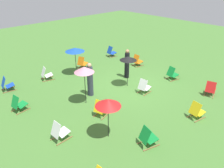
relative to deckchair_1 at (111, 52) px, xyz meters
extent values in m
plane|color=#477A33|center=(-4.25, 2.76, -0.37)|extent=(40.00, 40.00, 0.00)
cube|color=olive|center=(-0.23, -0.02, -0.35)|extent=(0.14, 0.76, 0.04)
cube|color=olive|center=(0.21, -0.08, -0.35)|extent=(0.14, 0.76, 0.04)
cube|color=#1947B7|center=(-0.02, -0.15, -0.10)|extent=(0.53, 0.49, 0.13)
cube|color=#1947B7|center=(0.02, 0.14, 0.18)|extent=(0.51, 0.31, 0.57)
cylinder|color=olive|center=(-0.05, -0.35, -0.17)|extent=(0.44, 0.09, 0.03)
cube|color=olive|center=(-2.89, -0.03, -0.35)|extent=(0.11, 0.76, 0.04)
cube|color=olive|center=(-2.45, -0.08, -0.35)|extent=(0.11, 0.76, 0.04)
cube|color=orange|center=(-2.68, -0.15, -0.10)|extent=(0.52, 0.48, 0.13)
cube|color=orange|center=(-2.65, 0.14, 0.18)|extent=(0.50, 0.29, 0.57)
cylinder|color=olive|center=(-2.70, -0.35, -0.17)|extent=(0.44, 0.07, 0.03)
cube|color=olive|center=(-8.33, 0.25, -0.35)|extent=(0.24, 0.74, 0.04)
cube|color=olive|center=(-7.91, 0.37, -0.35)|extent=(0.24, 0.74, 0.04)
cube|color=red|center=(-8.09, 0.22, -0.10)|extent=(0.58, 0.55, 0.13)
cube|color=red|center=(-8.17, 0.51, 0.18)|extent=(0.53, 0.37, 0.57)
cylinder|color=olive|center=(-8.03, 0.03, -0.17)|extent=(0.43, 0.15, 0.03)
cube|color=olive|center=(-0.52, 2.93, -0.35)|extent=(0.23, 0.74, 0.04)
cube|color=olive|center=(-0.09, 3.04, -0.35)|extent=(0.23, 0.74, 0.04)
cube|color=orange|center=(-0.28, 2.89, -0.10)|extent=(0.57, 0.54, 0.13)
cube|color=orange|center=(-0.36, 3.18, 0.18)|extent=(0.53, 0.36, 0.57)
cylinder|color=olive|center=(-0.23, 2.70, -0.17)|extent=(0.43, 0.14, 0.03)
cube|color=olive|center=(-0.30, 8.06, -0.35)|extent=(0.16, 0.76, 0.04)
cube|color=olive|center=(0.13, 7.98, -0.35)|extent=(0.16, 0.76, 0.04)
cube|color=#1947B7|center=(-0.10, 7.92, -0.10)|extent=(0.55, 0.51, 0.13)
cube|color=#1947B7|center=(-0.05, 8.22, 0.18)|extent=(0.51, 0.32, 0.57)
cylinder|color=olive|center=(-0.13, 7.72, -0.17)|extent=(0.44, 0.10, 0.03)
cube|color=olive|center=(-5.73, 5.76, -0.35)|extent=(0.24, 0.74, 0.04)
cube|color=olive|center=(-5.31, 5.88, -0.35)|extent=(0.24, 0.74, 0.04)
cube|color=yellow|center=(-5.49, 5.72, -0.10)|extent=(0.58, 0.54, 0.13)
cube|color=yellow|center=(-5.57, 6.01, 0.18)|extent=(0.53, 0.37, 0.57)
cylinder|color=olive|center=(-5.44, 5.53, -0.17)|extent=(0.43, 0.14, 0.03)
cube|color=olive|center=(-5.73, 2.67, -0.35)|extent=(0.09, 0.76, 0.04)
cube|color=olive|center=(-5.29, 2.70, -0.35)|extent=(0.09, 0.76, 0.04)
cube|color=white|center=(-5.50, 2.58, -0.10)|extent=(0.51, 0.47, 0.13)
cube|color=white|center=(-5.52, 2.88, 0.18)|extent=(0.50, 0.28, 0.57)
cylinder|color=olive|center=(-5.49, 2.38, -0.17)|extent=(0.44, 0.06, 0.03)
cube|color=olive|center=(-8.49, 5.91, -0.35)|extent=(0.25, 0.74, 0.04)
cube|color=olive|center=(-8.07, 5.78, -0.35)|extent=(0.25, 0.74, 0.04)
cube|color=#148C38|center=(-8.31, 5.75, -0.10)|extent=(0.58, 0.55, 0.13)
cube|color=#148C38|center=(-8.22, 6.04, 0.18)|extent=(0.53, 0.37, 0.57)
cylinder|color=olive|center=(-8.37, 5.56, -0.17)|extent=(0.43, 0.15, 0.03)
cube|color=olive|center=(-8.89, 2.87, -0.35)|extent=(0.18, 0.75, 0.04)
cube|color=olive|center=(-8.46, 2.78, -0.35)|extent=(0.18, 0.75, 0.04)
cube|color=yellow|center=(-8.69, 2.73, -0.10)|extent=(0.55, 0.52, 0.13)
cube|color=yellow|center=(-8.63, 3.02, 0.18)|extent=(0.52, 0.33, 0.57)
cylinder|color=olive|center=(-8.73, 2.53, -0.17)|extent=(0.44, 0.11, 0.03)
cube|color=olive|center=(-5.89, 8.08, -0.35)|extent=(0.06, 0.76, 0.04)
cube|color=olive|center=(-5.45, 8.10, -0.35)|extent=(0.06, 0.76, 0.04)
cube|color=white|center=(-5.66, 7.99, -0.10)|extent=(0.50, 0.45, 0.13)
cube|color=white|center=(-5.67, 8.29, 0.18)|extent=(0.49, 0.26, 0.57)
cylinder|color=olive|center=(-5.66, 7.79, -0.17)|extent=(0.44, 0.04, 0.03)
cube|color=olive|center=(-0.53, 5.79, -0.35)|extent=(0.23, 0.74, 0.04)
cube|color=olive|center=(-0.11, 5.67, -0.35)|extent=(0.23, 0.74, 0.04)
cube|color=white|center=(-0.34, 5.63, -0.10)|extent=(0.58, 0.54, 0.13)
cube|color=white|center=(-0.26, 5.92, 0.18)|extent=(0.53, 0.36, 0.57)
cylinder|color=olive|center=(-0.40, 5.44, -0.17)|extent=(0.43, 0.14, 0.03)
cube|color=olive|center=(-5.84, 0.13, -0.35)|extent=(0.21, 0.75, 0.04)
cube|color=olive|center=(-5.41, 0.03, -0.35)|extent=(0.21, 0.75, 0.04)
cube|color=#148C38|center=(-5.64, -0.01, -0.10)|extent=(0.57, 0.53, 0.13)
cube|color=#148C38|center=(-5.58, 0.28, 0.18)|extent=(0.52, 0.35, 0.57)
cylinder|color=olive|center=(-5.69, -0.21, -0.17)|extent=(0.43, 0.13, 0.03)
cube|color=olive|center=(-2.75, 8.37, -0.35)|extent=(0.14, 0.76, 0.04)
cube|color=olive|center=(-2.32, 8.43, -0.35)|extent=(0.14, 0.76, 0.04)
cube|color=#148C38|center=(-2.52, 8.30, -0.10)|extent=(0.54, 0.50, 0.13)
cube|color=#148C38|center=(-2.56, 8.60, 0.18)|extent=(0.51, 0.31, 0.57)
cylinder|color=olive|center=(-2.49, 8.11, -0.17)|extent=(0.44, 0.09, 0.03)
cylinder|color=black|center=(-0.83, 3.91, 0.49)|extent=(0.03, 0.03, 1.73)
cone|color=#194CB2|center=(-0.83, 3.91, 1.27)|extent=(1.22, 1.22, 0.23)
cylinder|color=black|center=(-4.32, 2.78, 0.53)|extent=(0.03, 0.03, 1.79)
cone|color=black|center=(-4.32, 2.78, 1.34)|extent=(0.95, 0.95, 0.21)
cylinder|color=black|center=(-4.16, 5.69, 0.61)|extent=(0.03, 0.03, 1.95)
cone|color=pink|center=(-4.16, 5.69, 1.47)|extent=(0.97, 0.97, 0.27)
cylinder|color=black|center=(-6.86, 6.63, 0.49)|extent=(0.03, 0.03, 1.73)
cone|color=red|center=(-6.86, 6.63, 1.24)|extent=(1.01, 1.01, 0.30)
cylinder|color=#333847|center=(-3.68, 5.01, 0.45)|extent=(0.44, 0.44, 1.63)
sphere|color=tan|center=(-3.68, 5.01, 1.36)|extent=(0.22, 0.22, 0.22)
cylinder|color=black|center=(-3.48, 1.95, 0.44)|extent=(0.34, 0.34, 1.61)
sphere|color=#936647|center=(-3.48, 1.95, 1.35)|extent=(0.23, 0.23, 0.23)
camera|label=1|loc=(-12.17, 11.47, 5.64)|focal=35.95mm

